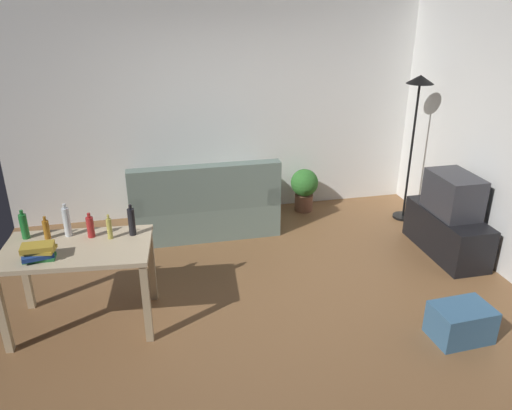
{
  "coord_description": "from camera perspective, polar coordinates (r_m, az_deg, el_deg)",
  "views": [
    {
      "loc": [
        -0.89,
        -3.92,
        2.7
      ],
      "look_at": [
        0.1,
        0.5,
        0.75
      ],
      "focal_mm": 34.93,
      "sensor_mm": 36.0,
      "label": 1
    }
  ],
  "objects": [
    {
      "name": "ground_plane",
      "position": [
        4.84,
        0.14,
        -10.71
      ],
      "size": [
        5.2,
        4.4,
        0.02
      ],
      "primitive_type": "cube",
      "color": "brown"
    },
    {
      "name": "wall_rear",
      "position": [
        6.32,
        -4.33,
        10.92
      ],
      "size": [
        5.2,
        0.1,
        2.7
      ],
      "primitive_type": "cube",
      "color": "white",
      "rests_on": "ground_plane"
    },
    {
      "name": "couch",
      "position": [
        6.03,
        -5.96,
        -0.2
      ],
      "size": [
        1.72,
        0.84,
        0.92
      ],
      "rotation": [
        0.0,
        0.0,
        3.14
      ],
      "color": "slate",
      "rests_on": "ground_plane"
    },
    {
      "name": "tv_stand",
      "position": [
        5.9,
        21.0,
        -2.98
      ],
      "size": [
        0.44,
        1.1,
        0.48
      ],
      "rotation": [
        0.0,
        0.0,
        1.57
      ],
      "color": "black",
      "rests_on": "ground_plane"
    },
    {
      "name": "tv",
      "position": [
        5.73,
        21.68,
        1.16
      ],
      "size": [
        0.41,
        0.6,
        0.44
      ],
      "rotation": [
        0.0,
        0.0,
        1.57
      ],
      "color": "#2D2D33",
      "rests_on": "tv_stand"
    },
    {
      "name": "torchiere_lamp",
      "position": [
        6.3,
        17.91,
        10.41
      ],
      "size": [
        0.32,
        0.32,
        1.81
      ],
      "color": "black",
      "rests_on": "ground_plane"
    },
    {
      "name": "desk",
      "position": [
        4.43,
        -19.69,
        -5.74
      ],
      "size": [
        1.26,
        0.81,
        0.76
      ],
      "rotation": [
        0.0,
        0.0,
        -0.09
      ],
      "color": "#C6B28E",
      "rests_on": "ground_plane"
    },
    {
      "name": "potted_plant",
      "position": [
        6.57,
        5.55,
        2.07
      ],
      "size": [
        0.36,
        0.36,
        0.57
      ],
      "color": "brown",
      "rests_on": "ground_plane"
    },
    {
      "name": "storage_box",
      "position": [
        4.6,
        22.39,
        -12.32
      ],
      "size": [
        0.5,
        0.36,
        0.3
      ],
      "primitive_type": "cube",
      "rotation": [
        0.0,
        0.0,
        0.05
      ],
      "color": "#386084",
      "rests_on": "ground_plane"
    },
    {
      "name": "bottle_green",
      "position": [
        4.64,
        -25.03,
        -2.19
      ],
      "size": [
        0.06,
        0.06,
        0.26
      ],
      "color": "#1E722D",
      "rests_on": "desk"
    },
    {
      "name": "bottle_amber",
      "position": [
        4.57,
        -22.88,
        -2.57
      ],
      "size": [
        0.05,
        0.05,
        0.2
      ],
      "color": "#9E6019",
      "rests_on": "desk"
    },
    {
      "name": "bottle_clear",
      "position": [
        4.53,
        -20.86,
        -1.81
      ],
      "size": [
        0.06,
        0.06,
        0.3
      ],
      "color": "silver",
      "rests_on": "desk"
    },
    {
      "name": "bottle_red",
      "position": [
        4.46,
        -18.44,
        -2.37
      ],
      "size": [
        0.06,
        0.06,
        0.22
      ],
      "color": "#AD2323",
      "rests_on": "desk"
    },
    {
      "name": "bottle_squat",
      "position": [
        4.39,
        -16.44,
        -2.57
      ],
      "size": [
        0.04,
        0.04,
        0.22
      ],
      "color": "#BCB24C",
      "rests_on": "desk"
    },
    {
      "name": "bottle_dark",
      "position": [
        4.39,
        -14.06,
        -1.84
      ],
      "size": [
        0.06,
        0.06,
        0.28
      ],
      "color": "black",
      "rests_on": "desk"
    },
    {
      "name": "book_stack",
      "position": [
        4.26,
        -23.68,
        -4.93
      ],
      "size": [
        0.28,
        0.21,
        0.13
      ],
      "color": "#236B33",
      "rests_on": "desk"
    }
  ]
}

